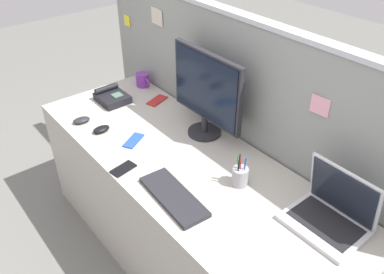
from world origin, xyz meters
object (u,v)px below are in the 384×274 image
(keyboard_main, at_px, (174,196))
(computer_mouse_left_hand, at_px, (81,120))
(pen_cup, at_px, (240,176))
(cell_phone_black_slab, at_px, (123,169))
(cell_phone_blue_case, at_px, (133,141))
(desk_phone, at_px, (112,97))
(coffee_mug, at_px, (143,80))
(desktop_monitor, at_px, (206,91))
(cell_phone_red_case, at_px, (157,100))
(laptop, at_px, (332,211))
(computer_mouse_right_hand, at_px, (101,129))

(keyboard_main, xyz_separation_m, computer_mouse_left_hand, (-0.86, -0.03, 0.01))
(pen_cup, distance_m, cell_phone_black_slab, 0.58)
(keyboard_main, height_order, cell_phone_black_slab, keyboard_main)
(cell_phone_blue_case, bearing_deg, computer_mouse_left_hand, 171.31)
(desk_phone, xyz_separation_m, coffee_mug, (-0.05, 0.27, 0.02))
(desktop_monitor, height_order, cell_phone_red_case, desktop_monitor)
(laptop, xyz_separation_m, cell_phone_blue_case, (-1.04, -0.32, -0.06))
(cell_phone_black_slab, distance_m, coffee_mug, 0.92)
(pen_cup, bearing_deg, computer_mouse_right_hand, -160.42)
(desk_phone, xyz_separation_m, keyboard_main, (0.98, -0.24, -0.02))
(desktop_monitor, relative_size, cell_phone_blue_case, 3.56)
(computer_mouse_left_hand, bearing_deg, keyboard_main, 11.80)
(laptop, xyz_separation_m, cell_phone_red_case, (-1.33, 0.04, -0.06))
(laptop, height_order, desk_phone, laptop)
(desktop_monitor, distance_m, computer_mouse_right_hand, 0.64)
(laptop, bearing_deg, desk_phone, -173.01)
(laptop, xyz_separation_m, computer_mouse_left_hand, (-1.40, -0.46, -0.05))
(computer_mouse_right_hand, relative_size, coffee_mug, 0.79)
(desk_phone, bearing_deg, computer_mouse_right_hand, -39.44)
(laptop, relative_size, cell_phone_black_slab, 2.54)
(keyboard_main, relative_size, computer_mouse_left_hand, 3.86)
(computer_mouse_left_hand, relative_size, cell_phone_black_slab, 0.79)
(desktop_monitor, distance_m, cell_phone_black_slab, 0.60)
(pen_cup, bearing_deg, cell_phone_blue_case, -162.10)
(desk_phone, distance_m, coffee_mug, 0.28)
(desktop_monitor, relative_size, pen_cup, 2.75)
(cell_phone_black_slab, bearing_deg, coffee_mug, 131.08)
(cell_phone_black_slab, height_order, coffee_mug, coffee_mug)
(laptop, relative_size, computer_mouse_left_hand, 3.20)
(desktop_monitor, bearing_deg, keyboard_main, -55.50)
(desk_phone, xyz_separation_m, computer_mouse_left_hand, (0.12, -0.27, -0.01))
(desktop_monitor, height_order, computer_mouse_left_hand, desktop_monitor)
(coffee_mug, bearing_deg, desk_phone, -78.69)
(computer_mouse_left_hand, bearing_deg, desktop_monitor, 52.36)
(computer_mouse_left_hand, bearing_deg, desk_phone, 122.96)
(pen_cup, bearing_deg, cell_phone_black_slab, -139.99)
(cell_phone_black_slab, bearing_deg, desktop_monitor, 79.95)
(cell_phone_black_slab, bearing_deg, pen_cup, 30.48)
(desktop_monitor, height_order, cell_phone_blue_case, desktop_monitor)
(cell_phone_red_case, bearing_deg, computer_mouse_right_hand, -97.07)
(laptop, distance_m, cell_phone_black_slab, 1.00)
(computer_mouse_right_hand, relative_size, cell_phone_red_case, 0.69)
(desktop_monitor, height_order, keyboard_main, desktop_monitor)
(desktop_monitor, xyz_separation_m, keyboard_main, (0.32, -0.47, -0.25))
(laptop, relative_size, coffee_mug, 2.52)
(keyboard_main, relative_size, computer_mouse_right_hand, 3.86)
(desktop_monitor, height_order, desk_phone, desktop_monitor)
(cell_phone_blue_case, distance_m, coffee_mug, 0.67)
(laptop, height_order, cell_phone_red_case, laptop)
(cell_phone_black_slab, bearing_deg, computer_mouse_left_hand, 166.47)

